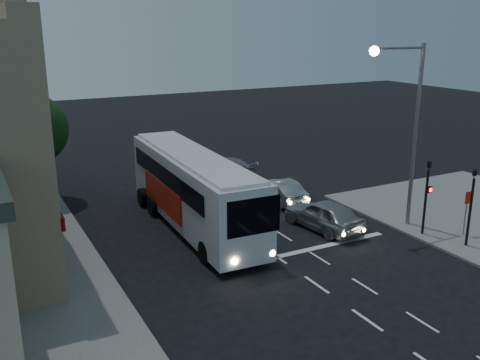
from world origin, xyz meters
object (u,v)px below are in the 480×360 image
car_sedan_a (279,190)px  car_sedan_b (225,168)px  tour_bus (193,188)px  streetlight (407,116)px  street_tree (31,126)px  traffic_signal_main (427,189)px  regulatory_sign (467,206)px  traffic_signal_side (472,198)px  car_suv (324,215)px

car_sedan_a → car_sedan_b: bearing=-84.3°
tour_bus → streetlight: bearing=-26.7°
street_tree → traffic_signal_main: bearing=-42.0°
tour_bus → regulatory_sign: (11.07, -7.45, -0.48)m
traffic_signal_main → street_tree: (-15.81, 14.25, 2.08)m
regulatory_sign → traffic_signal_side: bearing=-136.1°
traffic_signal_side → car_sedan_b: bearing=106.1°
streetlight → regulatory_sign: bearing=-51.3°
traffic_signal_side → streetlight: streetlight is taller
tour_bus → car_sedan_a: size_ratio=3.03×
car_sedan_b → regulatory_sign: 15.94m
car_suv → traffic_signal_side: (4.44, -5.00, 1.64)m
car_sedan_b → streetlight: streetlight is taller
car_suv → regulatory_sign: size_ratio=2.07×
car_sedan_a → traffic_signal_side: 10.75m
tour_bus → regulatory_sign: 13.35m
tour_bus → streetlight: (9.11, -5.01, 3.66)m
car_sedan_a → car_sedan_b: size_ratio=0.88×
car_sedan_a → traffic_signal_main: bearing=114.6°
traffic_signal_side → streetlight: bearing=105.7°
car_suv → car_sedan_b: 10.86m
streetlight → street_tree: size_ratio=1.45×
street_tree → tour_bus: bearing=-50.5°
streetlight → car_suv: bearing=155.3°
car_sedan_a → regulatory_sign: bearing=121.1°
car_sedan_b → traffic_signal_main: bearing=89.2°
regulatory_sign → traffic_signal_main: bearing=149.2°
traffic_signal_side → street_tree: (-16.51, 16.22, 2.08)m
car_sedan_b → streetlight: bearing=89.8°
regulatory_sign → streetlight: streetlight is taller
car_suv → street_tree: street_tree is taller
tour_bus → street_tree: size_ratio=2.03×
regulatory_sign → street_tree: (-17.51, 15.26, 2.90)m
regulatory_sign → streetlight: size_ratio=0.24×
traffic_signal_main → traffic_signal_side: (0.70, -1.98, 0.00)m
car_suv → traffic_signal_main: size_ratio=1.11×
traffic_signal_main → tour_bus: bearing=145.5°
car_sedan_a → streetlight: (3.14, -6.39, 5.05)m
traffic_signal_side → regulatory_sign: bearing=43.9°
regulatory_sign → streetlight: (-1.96, 2.44, 4.14)m
traffic_signal_main → regulatory_sign: 2.14m
car_sedan_a → tour_bus: bearing=14.0°
car_suv → traffic_signal_side: traffic_signal_side is taller
car_sedan_b → street_tree: (-11.92, 0.36, 3.81)m
traffic_signal_side → streetlight: size_ratio=0.46×
streetlight → street_tree: bearing=140.5°
streetlight → car_sedan_a: bearing=116.2°
tour_bus → traffic_signal_main: size_ratio=3.07×
traffic_signal_main → traffic_signal_side: same height
car_sedan_a → street_tree: street_tree is taller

